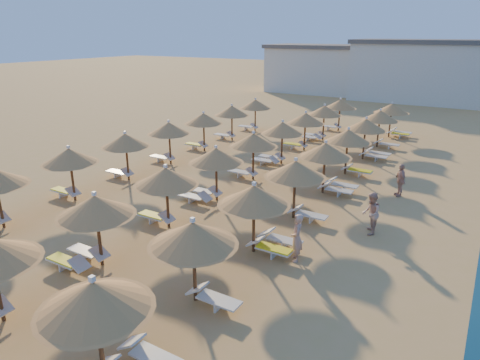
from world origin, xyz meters
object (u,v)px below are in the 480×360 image
Objects in this scene: beachgoer_b at (371,214)px; beachgoer_a at (297,238)px; parasol_row_east at (295,170)px; parasol_row_west at (216,157)px; beachgoer_c at (400,180)px.

beachgoer_a is at bearing -39.50° from beachgoer_b.
parasol_row_east is 4.25m from parasol_row_west.
beachgoer_a is at bearing -30.74° from parasol_row_west.
parasol_row_east reaches higher than beachgoer_c.
beachgoer_a is at bearing -64.38° from parasol_row_east.
beachgoer_a reaches higher than beachgoer_b.
beachgoer_b is at bearing 2.18° from parasol_row_east.
parasol_row_west is at bearing 180.00° from parasol_row_east.
parasol_row_east is 3.70m from beachgoer_b.
parasol_row_west is 7.81m from beachgoer_b.
beachgoer_b is at bearing -34.39° from beachgoer_c.
beachgoer_b is at bearing 0.97° from parasol_row_west.
parasol_row_west is 9.59m from beachgoer_c.
beachgoer_c is 0.94× the size of beachgoer_a.
beachgoer_c is 9.12m from beachgoer_a.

